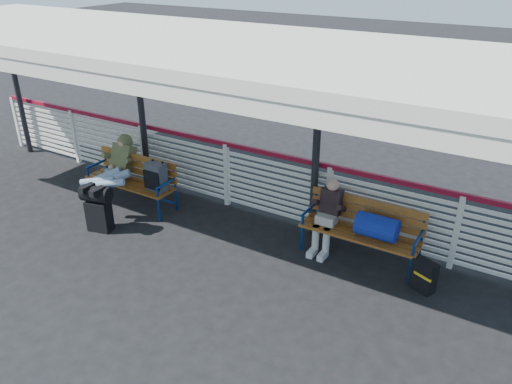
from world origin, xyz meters
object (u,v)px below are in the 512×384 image
Objects in this scene: traveler_man at (111,174)px; suitcase_side at (424,276)px; bench_left at (141,176)px; companion_person at (327,215)px; bench_right at (370,226)px; luggage_stack at (98,207)px.

traveler_man reaches higher than suitcase_side.
companion_person reaches higher than bench_left.
bench_right is at bearing 0.36° from companion_person.
bench_right is (4.14, 0.41, -0.01)m from bench_left.
bench_right is 1.03m from suitcase_side.
traveler_man is 5.48m from suitcase_side.
luggage_stack is 0.71× the size of companion_person.
traveler_man is at bearing -170.64° from bench_right.
companion_person is at bearing 6.63° from bench_left.
companion_person is 2.50× the size of suitcase_side.
bench_left reaches higher than bench_right.
bench_right is at bearing -174.81° from suitcase_side.
luggage_stack is 5.23m from suitcase_side.
suitcase_side is at bearing -1.57° from luggage_stack.
bench_left is at bearing -155.41° from suitcase_side.
bench_left is 0.52m from traveler_man.
luggage_stack is at bearing -161.09° from bench_right.
bench_left is 3.48m from companion_person.
companion_person is at bearing -179.64° from bench_right.
traveler_man is (-0.39, -0.34, 0.09)m from bench_left.
luggage_stack is at bearing -63.30° from traveler_man.
suitcase_side is (5.44, 0.44, -0.47)m from traveler_man.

